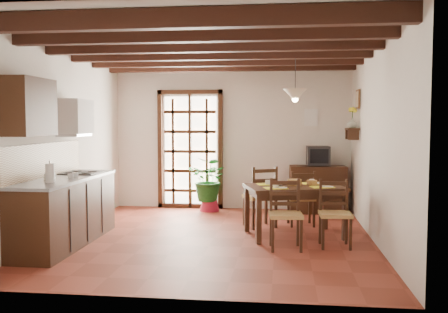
# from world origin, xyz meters

# --- Properties ---
(ground_plane) EXTENTS (5.00, 5.00, 0.00)m
(ground_plane) POSITION_xyz_m (0.00, 0.00, 0.00)
(ground_plane) COLOR maroon
(room_shell) EXTENTS (4.52, 5.02, 2.81)m
(room_shell) POSITION_xyz_m (0.00, 0.00, 1.82)
(room_shell) COLOR silver
(room_shell) RESTS_ON ground_plane
(ceiling_beams) EXTENTS (4.50, 4.34, 0.20)m
(ceiling_beams) POSITION_xyz_m (0.00, 0.00, 2.69)
(ceiling_beams) COLOR black
(ceiling_beams) RESTS_ON room_shell
(french_door) EXTENTS (1.26, 0.11, 2.32)m
(french_door) POSITION_xyz_m (-0.80, 2.45, 1.18)
(french_door) COLOR white
(french_door) RESTS_ON ground_plane
(kitchen_counter) EXTENTS (0.64, 2.25, 1.38)m
(kitchen_counter) POSITION_xyz_m (-1.96, -0.60, 0.47)
(kitchen_counter) COLOR black
(kitchen_counter) RESTS_ON ground_plane
(upper_cabinet) EXTENTS (0.35, 0.80, 0.70)m
(upper_cabinet) POSITION_xyz_m (-2.08, -1.30, 1.85)
(upper_cabinet) COLOR black
(upper_cabinet) RESTS_ON room_shell
(range_hood) EXTENTS (0.38, 0.60, 0.54)m
(range_hood) POSITION_xyz_m (-2.05, -0.05, 1.73)
(range_hood) COLOR white
(range_hood) RESTS_ON room_shell
(counter_items) EXTENTS (0.50, 1.43, 0.25)m
(counter_items) POSITION_xyz_m (-1.95, -0.51, 0.96)
(counter_items) COLOR black
(counter_items) RESTS_ON kitchen_counter
(dining_table) EXTENTS (1.56, 1.23, 0.74)m
(dining_table) POSITION_xyz_m (1.15, 0.26, 0.65)
(dining_table) COLOR #351D11
(dining_table) RESTS_ON ground_plane
(chair_near_left) EXTENTS (0.46, 0.44, 0.92)m
(chair_near_left) POSITION_xyz_m (1.02, -0.51, 0.29)
(chair_near_left) COLOR #B28A4C
(chair_near_left) RESTS_ON ground_plane
(chair_near_right) EXTENTS (0.43, 0.41, 0.89)m
(chair_near_right) POSITION_xyz_m (1.68, -0.31, 0.28)
(chair_near_right) COLOR #B28A4C
(chair_near_right) RESTS_ON ground_plane
(chair_far_left) EXTENTS (0.60, 0.59, 0.98)m
(chair_far_left) POSITION_xyz_m (0.63, 0.83, 0.31)
(chair_far_left) COLOR #B28A4C
(chair_far_left) RESTS_ON ground_plane
(chair_far_right) EXTENTS (0.47, 0.45, 0.89)m
(chair_far_right) POSITION_xyz_m (1.28, 1.02, 0.28)
(chair_far_right) COLOR #B28A4C
(chair_far_right) RESTS_ON ground_plane
(table_setting) EXTENTS (0.99, 0.66, 0.09)m
(table_setting) POSITION_xyz_m (1.15, 0.26, 0.76)
(table_setting) COLOR #FFF528
(table_setting) RESTS_ON dining_table
(table_bowl) EXTENTS (0.27, 0.27, 0.05)m
(table_bowl) POSITION_xyz_m (0.90, 0.24, 0.77)
(table_bowl) COLOR white
(table_bowl) RESTS_ON dining_table
(sideboard) EXTENTS (1.03, 0.49, 0.86)m
(sideboard) POSITION_xyz_m (1.62, 2.23, 0.43)
(sideboard) COLOR black
(sideboard) RESTS_ON ground_plane
(crt_tv) EXTENTS (0.42, 0.40, 0.35)m
(crt_tv) POSITION_xyz_m (1.62, 2.22, 1.05)
(crt_tv) COLOR black
(crt_tv) RESTS_ON sideboard
(fuse_box) EXTENTS (0.25, 0.03, 0.32)m
(fuse_box) POSITION_xyz_m (1.50, 2.48, 1.75)
(fuse_box) COLOR white
(fuse_box) RESTS_ON room_shell
(plant_pot) EXTENTS (0.37, 0.37, 0.23)m
(plant_pot) POSITION_xyz_m (-0.38, 2.16, 0.11)
(plant_pot) COLOR maroon
(plant_pot) RESTS_ON ground_plane
(potted_plant) EXTENTS (2.42, 2.27, 2.16)m
(potted_plant) POSITION_xyz_m (-0.38, 2.16, 0.57)
(potted_plant) COLOR #144C19
(potted_plant) RESTS_ON ground_plane
(wall_shelf) EXTENTS (0.20, 0.42, 0.20)m
(wall_shelf) POSITION_xyz_m (2.14, 1.60, 1.51)
(wall_shelf) COLOR black
(wall_shelf) RESTS_ON room_shell
(shelf_vase) EXTENTS (0.15, 0.15, 0.15)m
(shelf_vase) POSITION_xyz_m (2.14, 1.60, 1.65)
(shelf_vase) COLOR #B2BFB2
(shelf_vase) RESTS_ON wall_shelf
(shelf_flowers) EXTENTS (0.14, 0.14, 0.36)m
(shelf_flowers) POSITION_xyz_m (2.14, 1.60, 1.86)
(shelf_flowers) COLOR #FFF528
(shelf_flowers) RESTS_ON shelf_vase
(framed_picture) EXTENTS (0.03, 0.32, 0.32)m
(framed_picture) POSITION_xyz_m (2.22, 1.60, 2.05)
(framed_picture) COLOR brown
(framed_picture) RESTS_ON room_shell
(pendant_lamp) EXTENTS (0.36, 0.36, 0.84)m
(pendant_lamp) POSITION_xyz_m (1.15, 0.36, 2.08)
(pendant_lamp) COLOR black
(pendant_lamp) RESTS_ON room_shell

